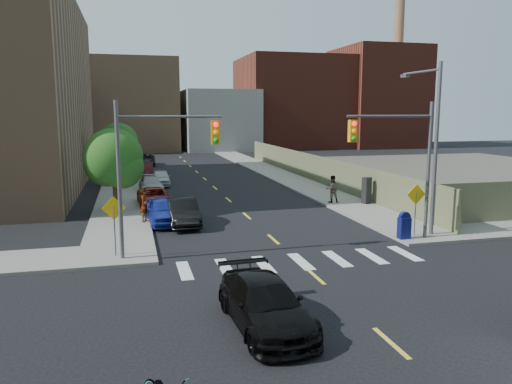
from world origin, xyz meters
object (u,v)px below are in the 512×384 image
parked_car_red (154,197)px  payphone (367,190)px  parked_car_black (182,212)px  parked_car_silver (151,184)px  pedestrian_west (144,205)px  parked_car_grey (145,160)px  pedestrian_east (332,189)px  parked_car_blue (163,210)px  black_sedan (265,304)px  mailbox (404,225)px  parked_car_maroon (146,170)px  parked_car_white (161,178)px

parked_car_red → payphone: payphone is taller
parked_car_black → parked_car_silver: bearing=93.9°
pedestrian_west → parked_car_grey: bearing=18.1°
payphone → pedestrian_east: size_ratio=0.97×
parked_car_blue → payphone: size_ratio=2.49×
parked_car_red → black_sedan: (2.30, -20.89, 0.10)m
parked_car_black → mailbox: (10.50, -6.48, 0.06)m
parked_car_blue → parked_car_black: bearing=-35.8°
parked_car_black → parked_car_maroon: parked_car_black is taller
parked_car_blue → black_sedan: parked_car_blue is taller
parked_car_blue → black_sedan: 15.32m
parked_car_grey → pedestrian_west: (-1.07, -32.62, 0.40)m
parked_car_red → parked_car_maroon: size_ratio=1.17×
parked_car_black → parked_car_maroon: 23.35m
black_sedan → payphone: (12.11, 17.44, 0.34)m
pedestrian_east → mailbox: bearing=91.3°
pedestrian_east → parked_car_silver: bearing=-32.8°
pedestrian_west → parked_car_black: bearing=-90.9°
parked_car_black → pedestrian_west: (-2.10, 0.80, 0.35)m
parked_car_black → payphone: bearing=11.0°
parked_car_red → pedestrian_west: size_ratio=2.35×
black_sedan → mailbox: bearing=36.7°
parked_car_red → black_sedan: bearing=-86.8°
parked_car_blue → parked_car_grey: size_ratio=0.89×
parked_car_grey → pedestrian_west: 32.64m
parked_car_blue → black_sedan: (2.05, -15.18, -0.05)m
payphone → parked_car_white: bearing=114.8°
payphone → pedestrian_west: (-15.21, -2.10, 0.04)m
parked_car_blue → pedestrian_east: pedestrian_east is taller
parked_car_red → pedestrian_east: (12.23, -2.47, 0.47)m
parked_car_maroon → parked_car_grey: (0.27, 10.11, 0.08)m
mailbox → pedestrian_east: (0.43, 10.36, 0.28)m
parked_car_blue → mailbox: 13.57m
mailbox → parked_car_grey: bearing=105.8°
parked_car_silver → payphone: payphone is taller
parked_car_blue → parked_car_silver: (-0.18, 12.23, -0.16)m
parked_car_silver → pedestrian_east: pedestrian_east is taller
mailbox → parked_car_blue: bearing=148.0°
parked_car_blue → parked_car_black: (1.05, -0.65, -0.02)m
parked_car_red → pedestrian_west: pedestrian_west is taller
parked_car_red → pedestrian_east: 12.49m
parked_car_grey → black_sedan: black_sedan is taller
parked_car_black → pedestrian_east: pedestrian_east is taller
black_sedan → pedestrian_west: bearing=97.8°
parked_car_black → parked_car_white: size_ratio=1.15×
parked_car_red → black_sedan: size_ratio=0.90×
black_sedan → payphone: size_ratio=2.74×
parked_car_grey → black_sedan: size_ratio=1.02×
mailbox → pedestrian_west: size_ratio=0.72×
parked_car_silver → payphone: size_ratio=2.34×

